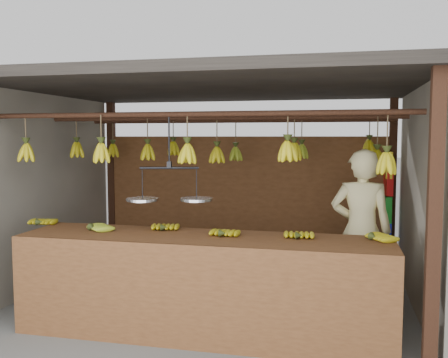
# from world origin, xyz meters

# --- Properties ---
(ground) EXTENTS (80.00, 80.00, 0.00)m
(ground) POSITION_xyz_m (0.00, 0.00, 0.00)
(ground) COLOR #5B5B57
(stall) EXTENTS (4.30, 3.30, 2.40)m
(stall) POSITION_xyz_m (0.00, 0.33, 1.97)
(stall) COLOR black
(stall) RESTS_ON ground
(counter) EXTENTS (3.52, 0.77, 0.96)m
(counter) POSITION_xyz_m (0.12, -1.23, 0.70)
(counter) COLOR brown
(counter) RESTS_ON ground
(hanging_bananas) EXTENTS (3.60, 2.24, 0.38)m
(hanging_bananas) POSITION_xyz_m (-0.01, -0.01, 1.62)
(hanging_bananas) COLOR #B5A613
(hanging_bananas) RESTS_ON ground
(balance_scale) EXTENTS (0.78, 0.42, 0.80)m
(balance_scale) POSITION_xyz_m (-0.22, -1.00, 1.25)
(balance_scale) COLOR black
(balance_scale) RESTS_ON ground
(vendor) EXTENTS (0.63, 0.43, 1.67)m
(vendor) POSITION_xyz_m (1.54, -0.18, 0.84)
(vendor) COLOR beige
(vendor) RESTS_ON ground
(bag_bundles) EXTENTS (0.08, 0.26, 1.21)m
(bag_bundles) POSITION_xyz_m (1.94, 1.35, 1.01)
(bag_bundles) COLOR yellow
(bag_bundles) RESTS_ON ground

